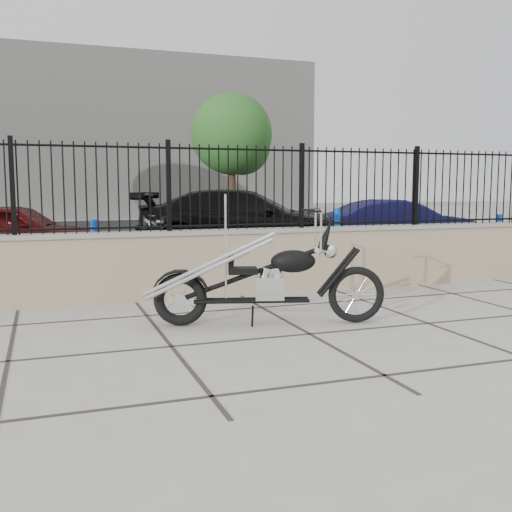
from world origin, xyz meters
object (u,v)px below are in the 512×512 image
Objects in this scene: chopper_motorcycle at (265,259)px; car_red at (13,233)px; car_blue at (399,225)px; car_black at (245,221)px.

chopper_motorcycle reaches higher than car_red.
chopper_motorcycle is 8.66m from car_blue.
chopper_motorcycle is 7.64m from car_black.
car_blue is (3.67, -0.97, -0.12)m from car_black.
car_red is 0.97× the size of car_blue.
car_black is 3.80m from car_blue.
car_black is at bearing 88.82° from chopper_motorcycle.
car_red is 8.85m from car_blue.
car_black is at bearing 85.96° from car_blue.
car_red is at bearing 96.91° from car_blue.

